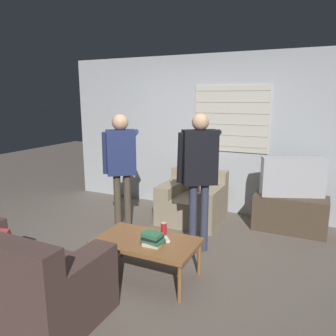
# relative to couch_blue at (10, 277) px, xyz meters

# --- Properties ---
(ground_plane) EXTENTS (16.00, 16.00, 0.00)m
(ground_plane) POSITION_rel_couch_blue_xyz_m (0.70, 1.36, -0.32)
(ground_plane) COLOR #665B51
(wall_back) EXTENTS (5.20, 0.08, 2.55)m
(wall_back) POSITION_rel_couch_blue_xyz_m (0.71, 3.38, 0.96)
(wall_back) COLOR #ADB2B7
(wall_back) RESTS_ON ground_plane
(couch_blue) EXTENTS (1.66, 0.85, 0.85)m
(couch_blue) POSITION_rel_couch_blue_xyz_m (0.00, 0.00, 0.00)
(couch_blue) COLOR #4C3833
(couch_blue) RESTS_ON ground_plane
(armchair_beige) EXTENTS (0.90, 0.83, 0.76)m
(armchair_beige) POSITION_rel_couch_blue_xyz_m (0.68, 2.76, -0.01)
(armchair_beige) COLOR gray
(armchair_beige) RESTS_ON ground_plane
(coffee_table) EXTENTS (1.07, 0.62, 0.41)m
(coffee_table) POSITION_rel_couch_blue_xyz_m (0.83, 1.01, 0.06)
(coffee_table) COLOR brown
(coffee_table) RESTS_ON ground_plane
(tv_stand) EXTENTS (0.99, 0.45, 0.52)m
(tv_stand) POSITION_rel_couch_blue_xyz_m (2.08, 2.96, -0.06)
(tv_stand) COLOR #4C3D2D
(tv_stand) RESTS_ON ground_plane
(tv) EXTENTS (0.87, 0.49, 0.55)m
(tv) POSITION_rel_couch_blue_xyz_m (2.08, 2.96, 0.47)
(tv) COLOR #B2B2B7
(tv) RESTS_ON tv_stand
(person_left_standing) EXTENTS (0.49, 0.81, 1.66)m
(person_left_standing) POSITION_rel_couch_blue_xyz_m (-0.09, 1.97, 0.73)
(person_left_standing) COLOR #4C4233
(person_left_standing) RESTS_ON ground_plane
(person_right_standing) EXTENTS (0.51, 0.83, 1.70)m
(person_right_standing) POSITION_rel_couch_blue_xyz_m (1.11, 1.82, 0.76)
(person_right_standing) COLOR #33384C
(person_right_standing) RESTS_ON ground_plane
(book_stack) EXTENTS (0.23, 0.19, 0.13)m
(book_stack) POSITION_rel_couch_blue_xyz_m (0.94, 0.94, 0.16)
(book_stack) COLOR beige
(book_stack) RESTS_ON coffee_table
(soda_can) EXTENTS (0.07, 0.07, 0.13)m
(soda_can) POSITION_rel_couch_blue_xyz_m (0.92, 1.24, 0.16)
(soda_can) COLOR red
(soda_can) RESTS_ON coffee_table
(spare_remote) EXTENTS (0.11, 0.13, 0.02)m
(spare_remote) POSITION_rel_couch_blue_xyz_m (1.02, 1.10, 0.11)
(spare_remote) COLOR white
(spare_remote) RESTS_ON coffee_table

